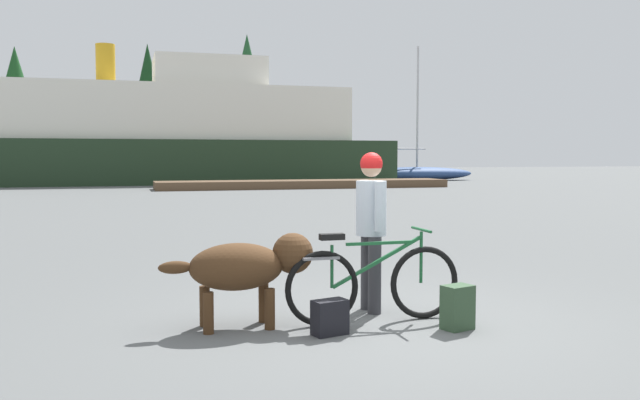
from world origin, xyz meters
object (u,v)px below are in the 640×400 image
at_px(person_cyclist, 371,217).
at_px(backpack, 458,307).
at_px(dog, 248,266).
at_px(ferry_boat, 166,136).
at_px(bicycle, 373,283).
at_px(handbag_pannier, 330,317).
at_px(sailboat_moored, 417,173).

bearing_deg(person_cyclist, backpack, -59.90).
distance_m(dog, backpack, 2.04).
distance_m(backpack, ferry_boat, 35.88).
bearing_deg(ferry_boat, dog, -92.17).
distance_m(bicycle, handbag_pannier, 0.67).
relative_size(person_cyclist, handbag_pannier, 5.19).
distance_m(person_cyclist, backpack, 1.33).
height_order(handbag_pannier, sailboat_moored, sailboat_moored).
height_order(bicycle, sailboat_moored, sailboat_moored).
bearing_deg(sailboat_moored, bicycle, -115.25).
relative_size(backpack, handbag_pannier, 1.30).
bearing_deg(sailboat_moored, handbag_pannier, -115.78).
relative_size(backpack, sailboat_moored, 0.05).
distance_m(handbag_pannier, sailboat_moored, 38.74).
bearing_deg(bicycle, person_cyclist, 72.00).
bearing_deg(backpack, sailboat_moored, 65.97).
distance_m(person_cyclist, sailboat_moored, 37.76).
distance_m(bicycle, ferry_boat, 35.40).
relative_size(dog, ferry_boat, 0.05).
xyz_separation_m(bicycle, sailboat_moored, (16.30, 34.57, 0.10)).
height_order(bicycle, backpack, bicycle).
xyz_separation_m(person_cyclist, dog, (-1.36, -0.27, -0.42)).
height_order(dog, backpack, dog).
bearing_deg(handbag_pannier, person_cyclist, 47.90).
height_order(bicycle, person_cyclist, person_cyclist).
xyz_separation_m(person_cyclist, sailboat_moored, (16.16, 34.12, -0.52)).
xyz_separation_m(bicycle, ferry_boat, (0.11, 35.31, 2.42)).
bearing_deg(sailboat_moored, backpack, -114.03).
relative_size(dog, sailboat_moored, 0.17).
relative_size(handbag_pannier, sailboat_moored, 0.04).
distance_m(dog, sailboat_moored, 38.60).
bearing_deg(backpack, dog, 161.14).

